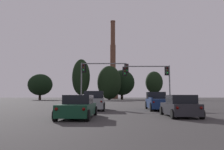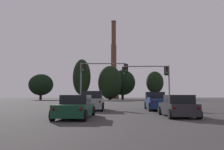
# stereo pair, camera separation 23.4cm
# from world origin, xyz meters

# --- Properties ---
(hatchback_right_lane_second) EXTENTS (1.94, 4.12, 1.44)m
(hatchback_right_lane_second) POSITION_xyz_m (3.11, 13.04, 0.66)
(hatchback_right_lane_second) COLOR #232328
(hatchback_right_lane_second) RESTS_ON ground_plane
(pickup_truck_right_lane_front) EXTENTS (2.42, 5.58, 1.82)m
(pickup_truck_right_lane_front) POSITION_xyz_m (3.15, 20.58, 0.80)
(pickup_truck_right_lane_front) COLOR navy
(pickup_truck_right_lane_front) RESTS_ON ground_plane
(sedan_left_lane_second) EXTENTS (2.07, 4.74, 1.43)m
(sedan_left_lane_second) POSITION_xyz_m (-3.51, 12.26, 0.67)
(sedan_left_lane_second) COLOR #0F3823
(sedan_left_lane_second) RESTS_ON ground_plane
(suv_left_lane_front) EXTENTS (2.23, 4.95, 1.86)m
(suv_left_lane_front) POSITION_xyz_m (-3.23, 20.02, 0.90)
(suv_left_lane_front) COLOR gray
(suv_left_lane_front) RESTS_ON ground_plane
(traffic_light_overhead_right) EXTENTS (6.37, 0.50, 5.42)m
(traffic_light_overhead_right) POSITION_xyz_m (3.88, 27.10, 4.18)
(traffic_light_overhead_right) COLOR slate
(traffic_light_overhead_right) RESTS_ON ground_plane
(traffic_light_overhead_left) EXTENTS (6.56, 0.50, 5.87)m
(traffic_light_overhead_left) POSITION_xyz_m (-3.51, 27.52, 4.54)
(traffic_light_overhead_left) COLOR slate
(traffic_light_overhead_left) RESTS_ON ground_plane
(smokestack) EXTENTS (5.98, 5.98, 46.34)m
(smokestack) POSITION_xyz_m (-2.20, 124.98, 18.20)
(smokestack) COLOR #523427
(smokestack) RESTS_ON ground_plane
(treeline_far_right) EXTENTS (9.77, 8.79, 10.44)m
(treeline_far_right) POSITION_xyz_m (-31.22, 85.89, 6.11)
(treeline_far_right) COLOR black
(treeline_far_right) RESTS_ON ground_plane
(treeline_far_left) EXTENTS (7.17, 6.45, 11.80)m
(treeline_far_left) POSITION_xyz_m (15.24, 89.12, 7.20)
(treeline_far_left) COLOR black
(treeline_far_left) RESTS_ON ground_plane
(treeline_center_right) EXTENTS (7.43, 6.69, 16.93)m
(treeline_center_right) POSITION_xyz_m (-15.21, 88.75, 9.43)
(treeline_center_right) COLOR black
(treeline_center_right) RESTS_ON ground_plane
(treeline_center_left) EXTENTS (10.16, 9.15, 14.36)m
(treeline_center_left) POSITION_xyz_m (-3.45, 90.49, 7.30)
(treeline_center_left) COLOR black
(treeline_center_left) RESTS_ON ground_plane
(treeline_right_mid) EXTENTS (11.32, 10.19, 13.22)m
(treeline_right_mid) POSITION_xyz_m (2.03, 95.65, 7.57)
(treeline_right_mid) COLOR black
(treeline_right_mid) RESTS_ON ground_plane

